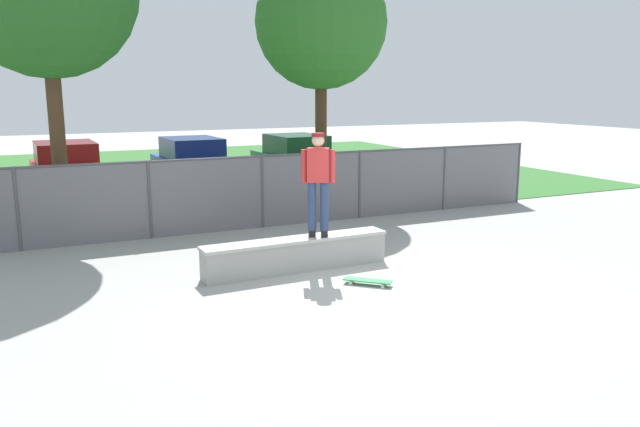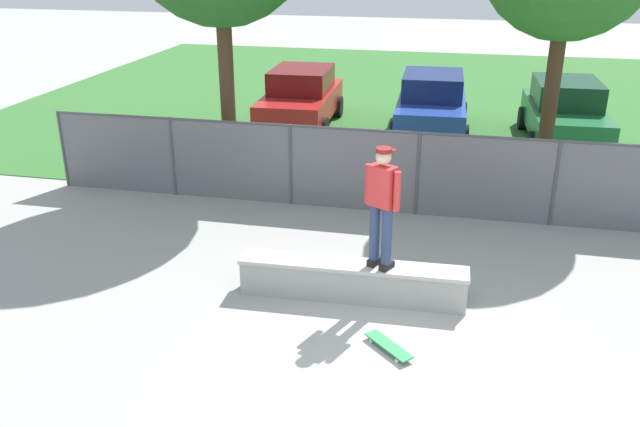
% 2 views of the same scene
% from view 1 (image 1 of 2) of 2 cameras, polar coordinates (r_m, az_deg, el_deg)
% --- Properties ---
extents(ground_plane, '(80.00, 80.00, 0.00)m').
position_cam_1_polar(ground_plane, '(9.94, 5.51, -7.34)').
color(ground_plane, '#9E9E99').
extents(grass_strip, '(27.33, 20.00, 0.02)m').
position_cam_1_polar(grass_strip, '(24.41, -13.59, 3.57)').
color(grass_strip, '#336B2D').
rests_on(grass_strip, ground).
extents(concrete_ledge, '(3.46, 0.58, 0.58)m').
position_cam_1_polar(concrete_ledge, '(11.09, -2.14, -3.73)').
color(concrete_ledge, '#999993').
rests_on(concrete_ledge, ground).
extents(skateboarder, '(0.54, 0.41, 1.84)m').
position_cam_1_polar(skateboarder, '(10.96, -0.17, 3.16)').
color(skateboarder, black).
rests_on(skateboarder, concrete_ledge).
extents(skateboard, '(0.72, 0.70, 0.09)m').
position_cam_1_polar(skateboard, '(10.35, 4.37, -6.14)').
color(skateboard, '#2D8C4C').
rests_on(skateboard, ground).
extents(chainlink_fence, '(15.40, 0.07, 1.69)m').
position_cam_1_polar(chainlink_fence, '(14.44, -5.30, 2.31)').
color(chainlink_fence, '#4C4C51').
rests_on(chainlink_fence, ground).
extents(tree_near_right, '(3.53, 3.53, 6.67)m').
position_cam_1_polar(tree_near_right, '(17.37, 0.09, 16.97)').
color(tree_near_right, '#47301E').
rests_on(tree_near_right, ground).
extents(car_red, '(2.13, 4.26, 1.66)m').
position_cam_1_polar(car_red, '(19.59, -22.10, 3.65)').
color(car_red, '#B21E1E').
rests_on(car_red, ground).
extents(car_blue, '(2.13, 4.26, 1.66)m').
position_cam_1_polar(car_blue, '(20.16, -11.50, 4.45)').
color(car_blue, '#233D9E').
rests_on(car_blue, ground).
extents(car_green, '(2.13, 4.26, 1.66)m').
position_cam_1_polar(car_green, '(21.06, -2.07, 4.96)').
color(car_green, '#1E6638').
rests_on(car_green, ground).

